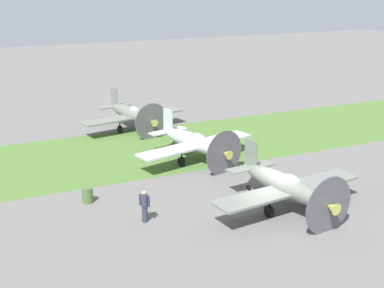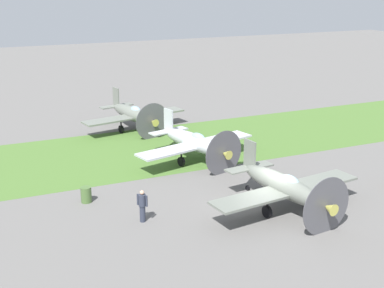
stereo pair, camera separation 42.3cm
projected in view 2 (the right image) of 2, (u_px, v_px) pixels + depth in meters
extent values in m
plane|color=#605E5B|center=(263.00, 208.00, 28.66)|extent=(160.00, 160.00, 0.00)
cube|color=#476B2D|center=(177.00, 146.00, 39.38)|extent=(120.00, 11.00, 0.01)
ellipsoid|color=slate|center=(282.00, 185.00, 28.21)|extent=(1.97, 6.54, 1.17)
cube|color=slate|center=(287.00, 190.00, 27.94)|extent=(9.22, 2.73, 0.13)
cube|color=slate|center=(250.00, 155.00, 30.35)|extent=(0.22, 1.05, 1.80)
cube|color=slate|center=(249.00, 167.00, 30.57)|extent=(3.11, 1.22, 0.09)
cone|color=#B7B24C|center=(329.00, 208.00, 25.39)|extent=(0.68, 0.73, 0.61)
cylinder|color=#4C4C51|center=(326.00, 207.00, 25.54)|extent=(3.01, 0.42, 3.03)
ellipsoid|color=#8CB2C6|center=(290.00, 181.00, 27.62)|extent=(0.82, 1.40, 0.66)
cylinder|color=black|center=(306.00, 201.00, 28.82)|extent=(0.29, 0.67, 0.64)
cylinder|color=black|center=(307.00, 193.00, 28.68)|extent=(0.11, 0.11, 0.91)
cylinder|color=black|center=(267.00, 212.00, 27.46)|extent=(0.29, 0.67, 0.64)
cylinder|color=black|center=(267.00, 204.00, 27.32)|extent=(0.11, 0.11, 0.91)
cylinder|color=black|center=(248.00, 188.00, 31.05)|extent=(0.15, 0.31, 0.30)
ellipsoid|color=#B2B7BC|center=(193.00, 142.00, 35.85)|extent=(2.62, 6.43, 1.15)
cube|color=#B2B7BC|center=(196.00, 145.00, 35.61)|extent=(9.06, 3.66, 0.13)
cube|color=#B2B7BC|center=(168.00, 121.00, 37.77)|extent=(0.33, 1.02, 1.77)
cube|color=#B2B7BC|center=(169.00, 131.00, 37.99)|extent=(3.09, 1.52, 0.09)
cone|color=#B7B24C|center=(226.00, 154.00, 33.28)|extent=(0.73, 0.77, 0.60)
cylinder|color=#4C4C51|center=(224.00, 153.00, 33.42)|extent=(2.90, 0.74, 2.98)
ellipsoid|color=#8CB2C6|center=(198.00, 138.00, 35.30)|extent=(0.94, 1.42, 0.65)
cylinder|color=black|center=(212.00, 154.00, 36.59)|extent=(0.35, 0.66, 0.63)
cylinder|color=black|center=(212.00, 148.00, 36.46)|extent=(0.11, 0.11, 0.89)
cylinder|color=black|center=(181.00, 162.00, 35.02)|extent=(0.35, 0.66, 0.63)
cylinder|color=black|center=(181.00, 155.00, 34.88)|extent=(0.11, 0.11, 0.89)
cylinder|color=black|center=(168.00, 148.00, 38.46)|extent=(0.18, 0.32, 0.30)
ellipsoid|color=slate|center=(132.00, 114.00, 43.35)|extent=(2.35, 6.39, 1.15)
cube|color=slate|center=(135.00, 116.00, 43.10)|extent=(9.01, 3.27, 0.13)
cube|color=slate|center=(116.00, 98.00, 45.33)|extent=(0.29, 1.01, 1.76)
cube|color=slate|center=(116.00, 106.00, 45.55)|extent=(3.06, 1.39, 0.09)
cone|color=#B7B24C|center=(154.00, 122.00, 40.73)|extent=(0.71, 0.75, 0.59)
cylinder|color=#4C4C51|center=(152.00, 122.00, 40.87)|extent=(2.91, 0.61, 2.96)
ellipsoid|color=#8CB2C6|center=(136.00, 110.00, 42.80)|extent=(0.89, 1.39, 0.65)
cylinder|color=black|center=(150.00, 124.00, 44.04)|extent=(0.32, 0.66, 0.63)
cylinder|color=black|center=(149.00, 119.00, 43.90)|extent=(0.11, 0.11, 0.89)
cylinder|color=black|center=(121.00, 129.00, 42.56)|extent=(0.32, 0.66, 0.63)
cylinder|color=black|center=(121.00, 124.00, 42.43)|extent=(0.11, 0.11, 0.89)
cylinder|color=black|center=(117.00, 120.00, 46.01)|extent=(0.17, 0.31, 0.30)
cylinder|color=#2D3342|center=(143.00, 214.00, 26.96)|extent=(0.30, 0.30, 0.88)
cylinder|color=#2D3342|center=(142.00, 200.00, 26.73)|extent=(0.38, 0.38, 0.62)
sphere|color=tan|center=(142.00, 193.00, 26.60)|extent=(0.23, 0.23, 0.23)
cylinder|color=#2D3342|center=(138.00, 199.00, 26.84)|extent=(0.11, 0.11, 0.59)
cylinder|color=#2D3342|center=(147.00, 201.00, 26.63)|extent=(0.11, 0.11, 0.59)
cylinder|color=#476633|center=(86.00, 195.00, 29.31)|extent=(0.60, 0.60, 0.90)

